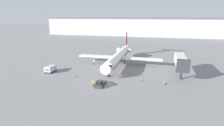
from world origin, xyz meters
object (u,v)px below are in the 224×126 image
at_px(traffic_cone_left, 76,75).
at_px(jet_bridge, 181,61).
at_px(worker_by_wing, 94,62).
at_px(traffic_cone_mid, 164,83).
at_px(pushback_tug, 100,84).
at_px(airplane_main, 119,56).
at_px(luggage_cart, 50,69).
at_px(worker_near_tug, 93,83).
at_px(traffic_cone_right, 141,80).

xyz_separation_m(traffic_cone_left, jet_bridge, (28.83, 7.91, 4.08)).
height_order(worker_by_wing, traffic_cone_mid, worker_by_wing).
bearing_deg(worker_by_wing, pushback_tug, -64.77).
height_order(airplane_main, luggage_cart, airplane_main).
height_order(pushback_tug, worker_near_tug, worker_near_tug).
bearing_deg(traffic_cone_right, jet_bridge, 33.12).
xyz_separation_m(pushback_tug, luggage_cart, (-18.55, 6.65, 0.38)).
xyz_separation_m(traffic_cone_right, jet_bridge, (10.39, 6.78, 4.10)).
bearing_deg(worker_by_wing, traffic_cone_mid, -28.70).
bearing_deg(worker_near_tug, traffic_cone_right, 31.91).
distance_m(traffic_cone_right, traffic_cone_mid, 6.06).
relative_size(pushback_tug, jet_bridge, 0.33).
xyz_separation_m(luggage_cart, jet_bridge, (38.22, 6.11, 3.50)).
bearing_deg(airplane_main, traffic_cone_left, -119.10).
relative_size(airplane_main, luggage_cart, 9.49).
bearing_deg(traffic_cone_left, worker_by_wing, 88.38).
height_order(worker_near_tug, jet_bridge, jet_bridge).
xyz_separation_m(worker_by_wing, traffic_cone_mid, (24.09, -13.19, -0.53)).
bearing_deg(luggage_cart, jet_bridge, 9.08).
height_order(airplane_main, worker_by_wing, airplane_main).
distance_m(worker_near_tug, traffic_cone_right, 12.78).
height_order(traffic_cone_mid, jet_bridge, jet_bridge).
xyz_separation_m(worker_by_wing, traffic_cone_right, (18.06, -12.63, -0.56)).
bearing_deg(traffic_cone_left, worker_near_tug, -36.43).
relative_size(traffic_cone_left, jet_bridge, 0.06).
relative_size(luggage_cart, traffic_cone_left, 4.51).
distance_m(airplane_main, pushback_tug, 21.29).
height_order(pushback_tug, traffic_cone_left, pushback_tug).
xyz_separation_m(worker_by_wing, jet_bridge, (28.44, -5.86, 3.54)).
relative_size(worker_near_tug, worker_by_wing, 0.98).
bearing_deg(jet_bridge, worker_by_wing, 168.36).
xyz_separation_m(airplane_main, luggage_cart, (-18.45, -14.48, -2.19)).
relative_size(airplane_main, traffic_cone_left, 42.81).
height_order(traffic_cone_right, jet_bridge, jet_bridge).
bearing_deg(traffic_cone_mid, jet_bridge, 59.28).
bearing_deg(pushback_tug, traffic_cone_right, 32.80).
xyz_separation_m(luggage_cart, traffic_cone_right, (27.83, -0.67, -0.60)).
bearing_deg(airplane_main, worker_near_tug, -93.79).
distance_m(pushback_tug, traffic_cone_right, 11.05).
distance_m(pushback_tug, luggage_cart, 19.71).
bearing_deg(traffic_cone_mid, airplane_main, 134.48).
bearing_deg(worker_by_wing, traffic_cone_left, -91.62).
bearing_deg(worker_near_tug, pushback_tug, 26.20).
relative_size(worker_by_wing, traffic_cone_mid, 2.17).
xyz_separation_m(luggage_cart, traffic_cone_mid, (33.86, -1.22, -0.57)).
relative_size(luggage_cart, traffic_cone_right, 4.77).
bearing_deg(worker_near_tug, luggage_cart, 156.42).
bearing_deg(luggage_cart, worker_near_tug, -23.58).
xyz_separation_m(worker_by_wing, traffic_cone_left, (-0.39, -13.76, -0.54)).
bearing_deg(worker_near_tug, traffic_cone_left, 143.57).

